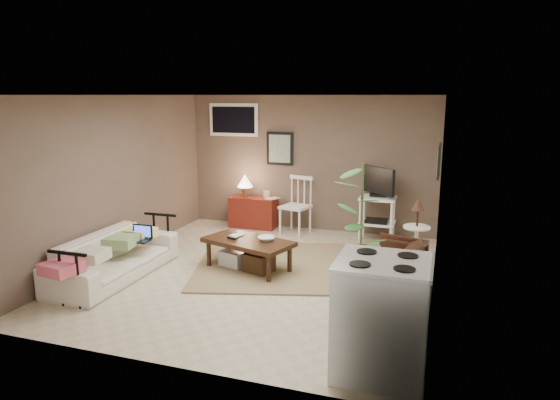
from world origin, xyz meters
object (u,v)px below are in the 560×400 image
(spindle_chair, at_px, (296,207))
(potted_plant, at_px, (361,237))
(red_console, at_px, (253,209))
(tv_stand, at_px, (378,202))
(stove, at_px, (382,317))
(armchair, at_px, (393,261))
(coffee_table, at_px, (248,252))
(side_table, at_px, (417,225))
(sofa, at_px, (114,249))

(spindle_chair, xyz_separation_m, potted_plant, (1.65, -3.13, 0.46))
(red_console, relative_size, potted_plant, 0.56)
(red_console, height_order, tv_stand, tv_stand)
(spindle_chair, bearing_deg, tv_stand, 0.03)
(tv_stand, distance_m, stove, 4.18)
(armchair, bearing_deg, stove, 19.28)
(stove, bearing_deg, potted_plant, 109.90)
(spindle_chair, height_order, potted_plant, potted_plant)
(spindle_chair, distance_m, potted_plant, 3.57)
(coffee_table, bearing_deg, potted_plant, -31.65)
(tv_stand, distance_m, side_table, 1.40)
(red_console, relative_size, armchair, 1.45)
(stove, bearing_deg, side_table, 87.77)
(spindle_chair, bearing_deg, side_table, -29.45)
(spindle_chair, height_order, armchair, spindle_chair)
(sofa, xyz_separation_m, spindle_chair, (1.66, 2.89, 0.08))
(stove, bearing_deg, sofa, 161.35)
(sofa, xyz_separation_m, armchair, (3.56, 0.83, -0.05))
(spindle_chair, xyz_separation_m, side_table, (2.13, -1.20, 0.15))
(spindle_chair, relative_size, tv_stand, 0.81)
(stove, bearing_deg, red_console, 124.15)
(tv_stand, bearing_deg, sofa, -136.80)
(red_console, xyz_separation_m, spindle_chair, (0.87, -0.12, 0.13))
(sofa, distance_m, potted_plant, 3.36)
(spindle_chair, xyz_separation_m, tv_stand, (1.42, 0.00, 0.19))
(sofa, xyz_separation_m, red_console, (0.79, 3.01, -0.05))
(red_console, bearing_deg, side_table, -23.74)
(coffee_table, xyz_separation_m, tv_stand, (1.50, 2.07, 0.40))
(coffee_table, relative_size, red_console, 1.39)
(tv_stand, bearing_deg, spindle_chair, -179.97)
(armchair, relative_size, potted_plant, 0.39)
(armchair, bearing_deg, red_console, -111.80)
(sofa, bearing_deg, coffee_table, -62.43)
(side_table, bearing_deg, sofa, -155.96)
(coffee_table, height_order, stove, stove)
(side_table, bearing_deg, coffee_table, -158.62)
(sofa, distance_m, red_console, 3.11)
(side_table, bearing_deg, stove, -92.23)
(spindle_chair, distance_m, side_table, 2.45)
(spindle_chair, relative_size, armchair, 1.48)
(sofa, distance_m, tv_stand, 4.23)
(coffee_table, distance_m, sofa, 1.79)
(red_console, bearing_deg, sofa, -104.77)
(red_console, relative_size, tv_stand, 0.79)
(tv_stand, relative_size, armchair, 1.83)
(side_table, distance_m, armchair, 0.93)
(coffee_table, distance_m, side_table, 2.39)
(armchair, xyz_separation_m, potted_plant, (-0.25, -1.07, 0.59))
(side_table, xyz_separation_m, stove, (-0.11, -2.93, -0.10))
(sofa, xyz_separation_m, side_table, (3.79, 1.69, 0.23))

